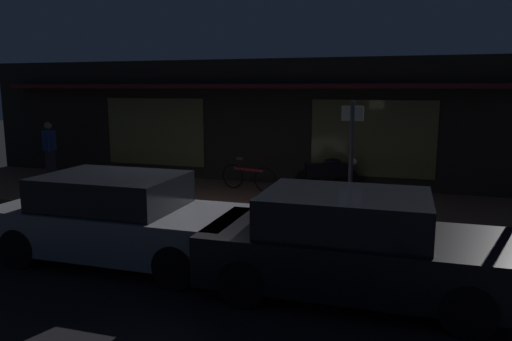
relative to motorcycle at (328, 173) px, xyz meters
name	(u,v)px	position (x,y,z in m)	size (l,w,h in m)	color
ground_plane	(174,237)	(-2.18, -4.29, -0.65)	(60.00, 60.00, 0.00)	black
sidewalk_slab	(231,200)	(-2.18, -1.29, -0.57)	(18.00, 4.00, 0.15)	brown
storefront_building	(270,121)	(-2.18, 2.10, 1.16)	(18.00, 3.30, 3.60)	black
motorcycle	(328,173)	(0.00, 0.00, 0.00)	(1.55, 0.96, 0.97)	black
bicycle_parked	(248,177)	(-2.02, -0.42, -0.14)	(1.63, 0.50, 0.91)	black
person_photographer	(50,149)	(-8.15, -0.63, 0.38)	(0.46, 0.52, 1.67)	#28232D
sign_post	(351,152)	(0.87, -2.31, 0.86)	(0.44, 0.09, 2.40)	#47474C
parked_car_near	(119,218)	(-2.44, -5.64, 0.06)	(4.13, 1.83, 1.42)	black
parked_car_far	(352,245)	(1.36, -5.84, 0.06)	(4.14, 1.85, 1.42)	black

